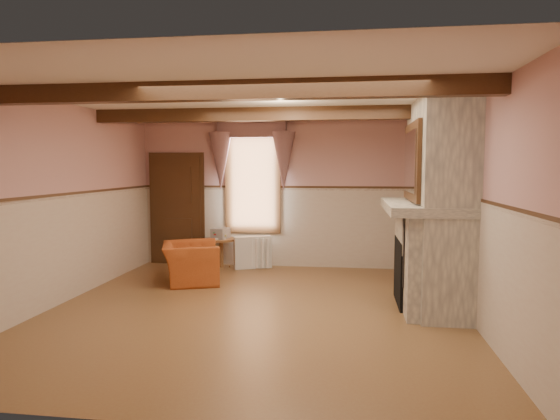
# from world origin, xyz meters

# --- Properties ---
(floor) EXTENTS (5.50, 6.00, 0.01)m
(floor) POSITION_xyz_m (0.00, 0.00, 0.00)
(floor) COLOR brown
(floor) RESTS_ON ground
(ceiling) EXTENTS (5.50, 6.00, 0.01)m
(ceiling) POSITION_xyz_m (0.00, 0.00, 2.80)
(ceiling) COLOR silver
(ceiling) RESTS_ON wall_back
(wall_back) EXTENTS (5.50, 0.02, 2.80)m
(wall_back) POSITION_xyz_m (0.00, 3.00, 1.40)
(wall_back) COLOR tan
(wall_back) RESTS_ON floor
(wall_front) EXTENTS (5.50, 0.02, 2.80)m
(wall_front) POSITION_xyz_m (0.00, -3.00, 1.40)
(wall_front) COLOR tan
(wall_front) RESTS_ON floor
(wall_left) EXTENTS (0.02, 6.00, 2.80)m
(wall_left) POSITION_xyz_m (-2.75, 0.00, 1.40)
(wall_left) COLOR tan
(wall_left) RESTS_ON floor
(wall_right) EXTENTS (0.02, 6.00, 2.80)m
(wall_right) POSITION_xyz_m (2.75, 0.00, 1.40)
(wall_right) COLOR tan
(wall_right) RESTS_ON floor
(wainscot) EXTENTS (5.50, 6.00, 1.50)m
(wainscot) POSITION_xyz_m (0.00, 0.00, 0.75)
(wainscot) COLOR beige
(wainscot) RESTS_ON floor
(chair_rail) EXTENTS (5.50, 6.00, 0.08)m
(chair_rail) POSITION_xyz_m (0.00, 0.00, 1.50)
(chair_rail) COLOR black
(chair_rail) RESTS_ON wainscot
(firebox) EXTENTS (0.20, 0.95, 0.90)m
(firebox) POSITION_xyz_m (2.00, 0.60, 0.45)
(firebox) COLOR black
(firebox) RESTS_ON floor
(armchair) EXTENTS (1.17, 1.24, 0.66)m
(armchair) POSITION_xyz_m (-1.34, 1.42, 0.33)
(armchair) COLOR #994219
(armchair) RESTS_ON floor
(side_table) EXTENTS (0.69, 0.69, 0.55)m
(side_table) POSITION_xyz_m (-1.16, 2.70, 0.28)
(side_table) COLOR brown
(side_table) RESTS_ON floor
(book_stack) EXTENTS (0.33, 0.37, 0.20)m
(book_stack) POSITION_xyz_m (-1.17, 2.69, 0.65)
(book_stack) COLOR #B7AD8C
(book_stack) RESTS_ON side_table
(radiator) EXTENTS (0.71, 0.44, 0.60)m
(radiator) POSITION_xyz_m (-0.56, 2.70, 0.30)
(radiator) COLOR silver
(radiator) RESTS_ON floor
(bowl) EXTENTS (0.33, 0.33, 0.08)m
(bowl) POSITION_xyz_m (2.24, 0.64, 1.46)
(bowl) COLOR brown
(bowl) RESTS_ON mantel
(mantel_clock) EXTENTS (0.14, 0.24, 0.20)m
(mantel_clock) POSITION_xyz_m (2.24, 1.26, 1.52)
(mantel_clock) COLOR #30200D
(mantel_clock) RESTS_ON mantel
(oil_lamp) EXTENTS (0.11, 0.11, 0.28)m
(oil_lamp) POSITION_xyz_m (2.24, 1.16, 1.56)
(oil_lamp) COLOR #D98D3D
(oil_lamp) RESTS_ON mantel
(candle_red) EXTENTS (0.06, 0.06, 0.16)m
(candle_red) POSITION_xyz_m (2.24, -0.09, 1.50)
(candle_red) COLOR #B01C15
(candle_red) RESTS_ON mantel
(jar_yellow) EXTENTS (0.06, 0.06, 0.12)m
(jar_yellow) POSITION_xyz_m (2.24, 0.26, 1.48)
(jar_yellow) COLOR gold
(jar_yellow) RESTS_ON mantel
(fireplace) EXTENTS (0.85, 2.00, 2.80)m
(fireplace) POSITION_xyz_m (2.42, 0.60, 1.40)
(fireplace) COLOR gray
(fireplace) RESTS_ON floor
(mantel) EXTENTS (1.05, 2.05, 0.12)m
(mantel) POSITION_xyz_m (2.24, 0.60, 1.36)
(mantel) COLOR gray
(mantel) RESTS_ON fireplace
(overmantel_mirror) EXTENTS (0.06, 1.44, 1.04)m
(overmantel_mirror) POSITION_xyz_m (2.06, 0.60, 1.97)
(overmantel_mirror) COLOR silver
(overmantel_mirror) RESTS_ON fireplace
(door) EXTENTS (1.10, 0.10, 2.10)m
(door) POSITION_xyz_m (-2.10, 2.94, 1.05)
(door) COLOR black
(door) RESTS_ON floor
(window) EXTENTS (1.06, 0.08, 2.02)m
(window) POSITION_xyz_m (-0.60, 2.97, 1.65)
(window) COLOR white
(window) RESTS_ON wall_back
(window_drapes) EXTENTS (1.30, 0.14, 1.40)m
(window_drapes) POSITION_xyz_m (-0.60, 2.88, 2.25)
(window_drapes) COLOR gray
(window_drapes) RESTS_ON wall_back
(ceiling_beam_front) EXTENTS (5.50, 0.18, 0.20)m
(ceiling_beam_front) POSITION_xyz_m (0.00, -1.20, 2.70)
(ceiling_beam_front) COLOR black
(ceiling_beam_front) RESTS_ON ceiling
(ceiling_beam_back) EXTENTS (5.50, 0.18, 0.20)m
(ceiling_beam_back) POSITION_xyz_m (0.00, 1.20, 2.70)
(ceiling_beam_back) COLOR black
(ceiling_beam_back) RESTS_ON ceiling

